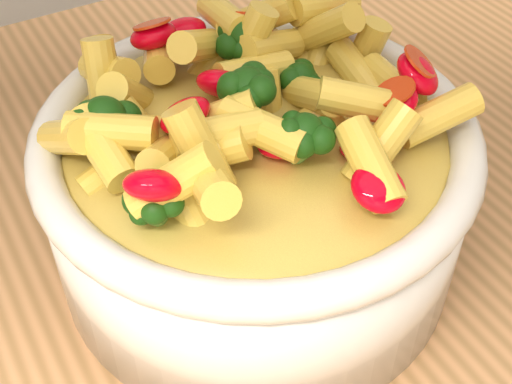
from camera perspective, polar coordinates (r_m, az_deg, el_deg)
table at (r=0.54m, az=5.05°, el=-12.95°), size 1.20×0.80×0.90m
serving_bowl at (r=0.43m, az=0.00°, el=0.13°), size 0.25×0.25×0.11m
pasta_salad at (r=0.39m, az=0.00°, el=7.47°), size 0.20×0.20×0.05m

